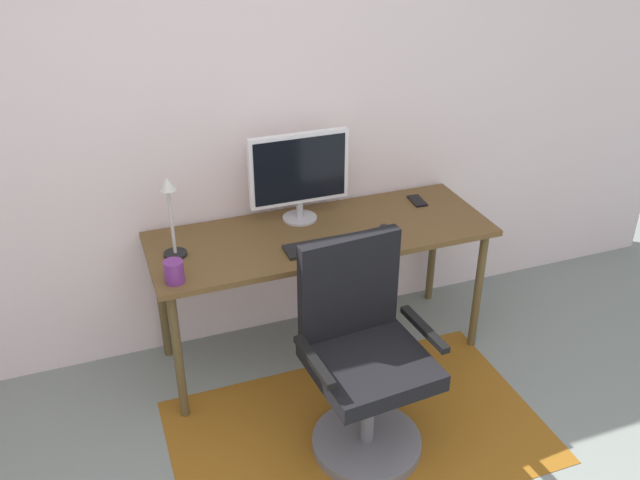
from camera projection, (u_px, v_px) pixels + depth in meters
wall_back at (194, 115)px, 3.32m from camera, size 6.00×0.10×2.60m
area_rug at (358, 431)px, 3.24m from camera, size 1.74×1.06×0.01m
desk at (321, 243)px, 3.47m from camera, size 1.74×0.62×0.74m
monitor at (299, 172)px, 3.43m from camera, size 0.52×0.18×0.47m
keyboard at (328, 245)px, 3.29m from camera, size 0.43×0.13×0.02m
computer_mouse at (386, 229)px, 3.42m from camera, size 0.06×0.10×0.03m
coffee_cup at (174, 272)px, 3.00m from camera, size 0.09×0.09×0.10m
cell_phone at (417, 201)px, 3.74m from camera, size 0.08×0.14×0.01m
desk_lamp at (170, 208)px, 3.11m from camera, size 0.11×0.11×0.40m
office_chair at (363, 366)px, 3.00m from camera, size 0.59×0.53×1.00m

